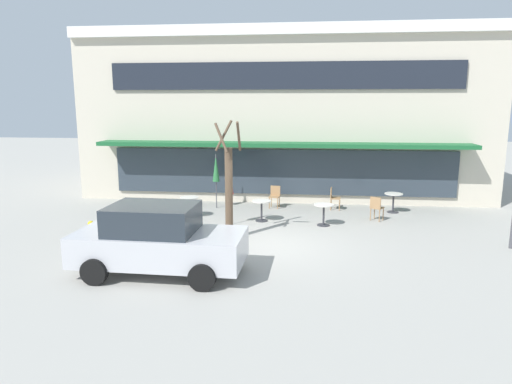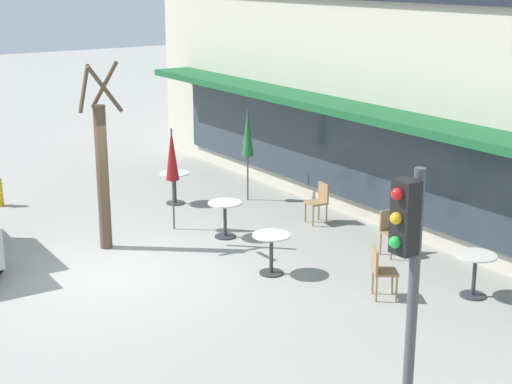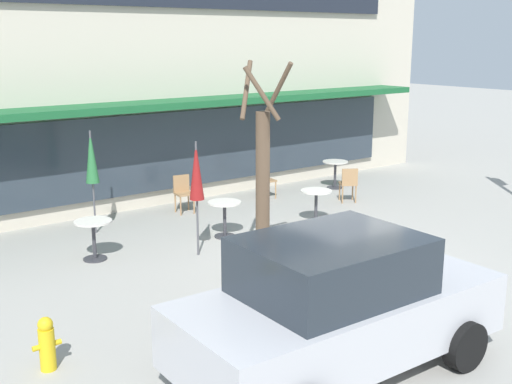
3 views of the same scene
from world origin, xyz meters
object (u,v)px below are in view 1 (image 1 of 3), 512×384
Objects in this scene: cafe_table_by_tree at (324,211)px; cafe_table_mid_patio at (189,204)px; cafe_chair_1 at (275,195)px; fire_hydrant at (91,232)px; cafe_table_streetside at (393,200)px; patio_umbrella_green_folded at (229,179)px; cafe_table_near_wall at (262,207)px; parked_sedan at (158,240)px; cafe_chair_0 at (334,197)px; cafe_chair_2 at (376,207)px; street_tree at (229,188)px; patio_umbrella_cream_folded at (216,168)px.

cafe_table_by_tree is 1.00× the size of cafe_table_mid_patio.
cafe_chair_1 is 1.26× the size of fire_hydrant.
patio_umbrella_green_folded is (-6.05, -2.51, 1.11)m from cafe_table_streetside.
parked_sedan is (-2.06, -5.43, 0.36)m from cafe_table_near_wall.
parked_sedan is (-4.76, -7.56, 0.35)m from cafe_chair_0.
cafe_table_near_wall is at bearing 69.24° from parked_sedan.
cafe_table_mid_patio is at bearing -178.32° from cafe_chair_2.
cafe_chair_0 is (5.45, 1.82, 0.01)m from cafe_table_mid_patio.
cafe_chair_1 is 7.55m from fire_hydrant.
cafe_table_by_tree is 0.85× the size of cafe_chair_2.
cafe_table_mid_patio is (-2.75, 0.31, 0.00)m from cafe_table_near_wall.
street_tree is 5.25× the size of fire_hydrant.
patio_umbrella_green_folded reaches higher than cafe_table_by_tree.
cafe_table_near_wall is 4.17m from cafe_chair_2.
cafe_table_near_wall is 3.01m from patio_umbrella_cream_folded.
cafe_chair_2 is (5.20, 1.15, -1.10)m from patio_umbrella_green_folded.
patio_umbrella_cream_folded is at bearing 110.99° from patio_umbrella_green_folded.
street_tree is (1.95, -2.62, 1.12)m from cafe_table_mid_patio.
patio_umbrella_cream_folded is (-0.98, 2.55, 0.00)m from patio_umbrella_green_folded.
patio_umbrella_green_folded is 0.52× the size of parked_sedan.
patio_umbrella_green_folded is 2.47× the size of cafe_chair_1.
cafe_chair_0 is 0.21× the size of parked_sedan.
cafe_chair_2 is 1.26× the size of fire_hydrant.
cafe_table_streetside is 7.89m from cafe_table_mid_patio.
cafe_chair_0 is 1.26× the size of fire_hydrant.
parked_sedan is at bearing -130.25° from cafe_table_by_tree.
cafe_table_streetside is 1.60m from cafe_chair_2.
cafe_chair_1 is at bearing 7.53° from patio_umbrella_cream_folded.
patio_umbrella_cream_folded is 2.63m from cafe_chair_1.
patio_umbrella_green_folded is 1.70m from street_tree.
cafe_table_near_wall is 0.85× the size of cafe_chair_1.
cafe_chair_1 is (-2.37, 0.10, 0.00)m from cafe_chair_0.
cafe_table_by_tree is 1.08× the size of fire_hydrant.
patio_umbrella_green_folded is 0.59× the size of street_tree.
cafe_chair_0 is at bearing 38.22° from cafe_table_near_wall.
patio_umbrella_cream_folded reaches higher than cafe_chair_1.
cafe_chair_0 is 9.29m from fire_hydrant.
cafe_table_by_tree is at bearing -7.94° from cafe_table_mid_patio.
cafe_chair_1 is at bearing 72.68° from parked_sedan.
cafe_table_mid_patio reaches higher than fire_hydrant.
fire_hydrant is at bearing 142.17° from parked_sedan.
street_tree is at bearing -73.64° from patio_umbrella_cream_folded.
cafe_chair_0 and cafe_chair_2 have the same top height.
cafe_chair_1 is 4.18m from cafe_chair_2.
cafe_chair_2 is (6.89, 0.20, 0.01)m from cafe_table_mid_patio.
street_tree is (-3.49, -4.44, 1.11)m from cafe_chair_0.
cafe_chair_2 is at bearing -121.90° from cafe_table_streetside.
parked_sedan is 3.64m from fire_hydrant.
cafe_chair_2 is (6.18, -1.40, -1.10)m from patio_umbrella_cream_folded.
patio_umbrella_cream_folded is 2.47× the size of cafe_chair_1.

